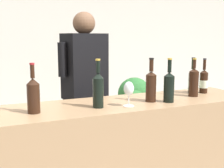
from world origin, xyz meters
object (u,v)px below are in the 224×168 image
Objects in this scene: potted_shrub at (138,105)px; wine_bottle_6 at (33,95)px; wine_bottle_1 at (169,86)px; wine_bottle_5 at (151,85)px; wine_bottle_2 at (192,81)px; person_server at (85,104)px; wine_bottle_3 at (194,82)px; wine_bottle_0 at (98,89)px; wine_bottle_4 at (204,81)px; wine_glass at (129,90)px.

wine_bottle_6 is at bearing -140.95° from potted_shrub.
wine_bottle_5 is (-0.12, 0.07, 0.00)m from wine_bottle_1.
wine_bottle_2 is 0.32× the size of potted_shrub.
wine_bottle_1 is 1.01m from wine_bottle_6.
person_server is at bearing 117.94° from wine_bottle_1.
wine_bottle_6 reaches higher than wine_bottle_3.
wine_bottle_2 is at bearing 5.35° from wine_bottle_6.
wine_bottle_0 is 0.35× the size of potted_shrub.
wine_bottle_3 is at bearing -155.08° from wine_bottle_4.
wine_glass is at bearing -121.43° from potted_shrub.
wine_bottle_6 is (-0.89, 0.01, -0.01)m from wine_bottle_5.
wine_bottle_0 is 0.97m from wine_bottle_2.
wine_bottle_6 is (-1.32, -0.02, -0.00)m from wine_bottle_3.
wine_bottle_0 is at bearing 174.85° from wine_bottle_1.
wine_bottle_2 is 1.77× the size of wine_glass.
wine_bottle_1 reaches higher than wine_bottle_2.
potted_shrub is (0.01, 1.01, -0.44)m from wine_bottle_2.
wine_glass is (0.66, -0.08, -0.00)m from wine_bottle_6.
wine_bottle_5 is at bearing -114.29° from potted_shrub.
wine_bottle_3 is 0.19× the size of person_server.
wine_bottle_1 reaches higher than potted_shrub.
wine_bottle_1 is at bearing 0.02° from wine_glass.
wine_bottle_5 is 0.34× the size of potted_shrub.
wine_bottle_1 is 1.05× the size of wine_bottle_3.
wine_bottle_1 is at bearing -159.49° from wine_bottle_4.
wine_bottle_6 is at bearing -129.62° from person_server.
wine_bottle_1 is 1.00× the size of wine_bottle_5.
wine_bottle_6 is at bearing 176.42° from wine_bottle_0.
potted_shrub is (0.52, 1.15, -0.46)m from wine_bottle_5.
wine_bottle_1 is 1.36m from potted_shrub.
wine_bottle_0 is 1.08× the size of wine_bottle_2.
wine_bottle_3 reaches higher than wine_bottle_4.
wine_bottle_0 reaches higher than wine_glass.
wine_bottle_2 reaches higher than wine_glass.
wine_bottle_3 is (-0.07, -0.11, 0.01)m from wine_bottle_2.
person_server is (-0.30, 0.72, -0.27)m from wine_bottle_5.
wine_bottle_0 is at bearing -176.61° from wine_bottle_3.
potted_shrub is at bearing 58.57° from wine_glass.
wine_bottle_2 reaches higher than potted_shrub.
wine_bottle_4 is (0.11, -0.02, -0.01)m from wine_bottle_2.
wine_bottle_5 is at bearing -169.13° from wine_bottle_4.
person_server reaches higher than wine_bottle_2.
wine_bottle_1 is at bearing -108.18° from potted_shrub.
wine_bottle_4 is 1.12m from person_server.
wine_bottle_1 is 0.14m from wine_bottle_5.
wine_glass is at bearing -6.78° from wine_bottle_6.
wine_bottle_4 is 0.92× the size of wine_bottle_5.
wine_bottle_3 reaches higher than wine_glass.
wine_bottle_5 reaches higher than wine_bottle_2.
wine_bottle_1 reaches higher than wine_bottle_6.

